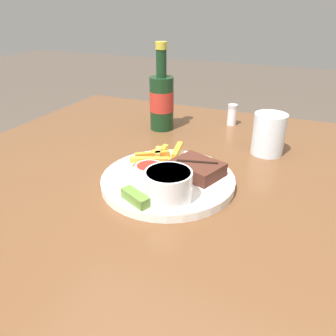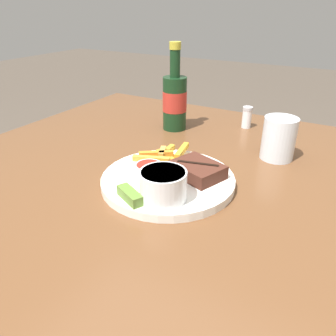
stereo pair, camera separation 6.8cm
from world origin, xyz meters
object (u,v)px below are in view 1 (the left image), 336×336
Objects in this scene: beer_bottle at (162,100)px; drinking_glass at (269,134)px; steak_portion at (197,168)px; dipping_sauce_cup at (149,172)px; fork_utensil at (149,163)px; coleslaw_cup at (168,184)px; salt_shaker at (232,115)px; dinner_plate at (168,180)px; pickle_spear at (135,198)px; knife_utensil at (183,173)px.

beer_bottle is 2.41× the size of drinking_glass.
steak_portion is 0.10m from dipping_sauce_cup.
fork_utensil is at bearing 177.70° from steak_portion.
salt_shaker is at bearing 89.93° from coleslaw_cup.
drinking_glass is at bearing -10.77° from beer_bottle.
drinking_glass is (0.17, 0.25, 0.04)m from dinner_plate.
dipping_sauce_cup reaches higher than fork_utensil.
fork_utensil is 0.31m from drinking_glass.
coleslaw_cup reaches higher than pickle_spear.
salt_shaker is at bearing 107.14° from fork_utensil.
beer_bottle is (-0.19, 0.38, 0.04)m from coleslaw_cup.
dipping_sauce_cup is at bearing -145.09° from steak_portion.
dinner_plate is at bearing 113.79° from coleslaw_cup.
coleslaw_cup is at bearing -98.74° from steak_portion.
beer_bottle reaches higher than fork_utensil.
dinner_plate is 0.07m from steak_portion.
salt_shaker is (-0.13, 0.18, -0.02)m from drinking_glass.
fork_utensil is at bearing 148.57° from dinner_plate.
fork_utensil is at bearing 129.70° from coleslaw_cup.
beer_bottle reaches higher than steak_portion.
salt_shaker is (0.01, 0.40, 0.01)m from knife_utensil.
dinner_plate is at bearing 151.00° from knife_utensil.
knife_utensil is 0.40m from salt_shaker.
drinking_glass reaches higher than dinner_plate.
steak_portion is 0.76× the size of knife_utensil.
coleslaw_cup is at bearing -39.24° from dipping_sauce_cup.
coleslaw_cup reaches higher than dipping_sauce_cup.
drinking_glass is at bearing 61.34° from steak_portion.
steak_portion is 1.02× the size of fork_utensil.
beer_bottle is 0.33m from drinking_glass.
dinner_plate is 0.10m from coleslaw_cup.
pickle_spear is 0.42× the size of knife_utensil.
fork_utensil is at bearing -104.29° from salt_shaker.
knife_utensil is (-0.03, -0.01, -0.01)m from steak_portion.
drinking_glass is (0.13, 0.32, 0.00)m from coleslaw_cup.
pickle_spear reaches higher than fork_utensil.
pickle_spear reaches higher than knife_utensil.
dinner_plate is 2.71× the size of drinking_glass.
knife_utensil is at bearing -57.88° from beer_bottle.
dipping_sauce_cup is at bearing 100.17° from pickle_spear.
dipping_sauce_cup is 0.23× the size of beer_bottle.
dipping_sauce_cup is 0.85× the size of pickle_spear.
steak_portion is at bearing -53.21° from beer_bottle.
fork_utensil is 0.74× the size of knife_utensil.
drinking_glass is (0.32, -0.06, -0.04)m from beer_bottle.
dipping_sauce_cup reaches higher than pickle_spear.
knife_utensil is 2.49× the size of salt_shaker.
steak_portion is at bearing -118.66° from drinking_glass.
pickle_spear is at bearing -72.04° from beer_bottle.
steak_portion is (0.05, 0.03, 0.02)m from dinner_plate.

